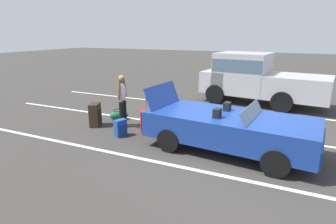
{
  "coord_description": "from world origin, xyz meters",
  "views": [
    {
      "loc": [
        1.34,
        -6.6,
        2.88
      ],
      "look_at": [
        -1.79,
        0.21,
        0.75
      ],
      "focal_mm": 29.59,
      "sensor_mm": 36.0,
      "label": 1
    }
  ],
  "objects": [
    {
      "name": "lot_line_mid",
      "position": [
        0.0,
        1.33,
        0.0
      ],
      "size": [
        18.0,
        0.12,
        0.01
      ],
      "primitive_type": "cube",
      "color": "silver",
      "rests_on": "ground_plane"
    },
    {
      "name": "suitcase_small_carryon",
      "position": [
        -3.06,
        -0.3,
        0.25
      ],
      "size": [
        0.31,
        0.39,
        0.5
      ],
      "rotation": [
        0.0,
        0.0,
        5.92
      ],
      "color": "#1E479E",
      "rests_on": "ground_plane"
    },
    {
      "name": "suitcase_large_black",
      "position": [
        -4.33,
        0.15,
        0.37
      ],
      "size": [
        0.45,
        0.55,
        0.74
      ],
      "rotation": [
        0.0,
        0.0,
        0.41
      ],
      "color": "#2D2319",
      "rests_on": "ground_plane"
    },
    {
      "name": "parked_pickup_truck_near",
      "position": [
        -0.22,
        5.42,
        1.11
      ],
      "size": [
        5.2,
        2.57,
        2.1
      ],
      "rotation": [
        0.0,
        0.0,
        3.01
      ],
      "color": "#B2B2B7",
      "rests_on": "ground_plane"
    },
    {
      "name": "lot_line_near",
      "position": [
        0.0,
        -1.37,
        0.0
      ],
      "size": [
        18.0,
        0.12,
        0.01
      ],
      "primitive_type": "cube",
      "color": "silver",
      "rests_on": "ground_plane"
    },
    {
      "name": "suitcase_medium_bright",
      "position": [
        -2.68,
        0.43,
        0.31
      ],
      "size": [
        0.43,
        0.46,
        1.0
      ],
      "rotation": [
        0.0,
        0.0,
        3.76
      ],
      "color": "red",
      "rests_on": "ground_plane"
    },
    {
      "name": "ground_plane",
      "position": [
        0.0,
        0.0,
        0.0
      ],
      "size": [
        80.0,
        80.0,
        0.0
      ],
      "primitive_type": "plane",
      "color": "#383533"
    },
    {
      "name": "duffel_bag",
      "position": [
        -4.04,
        1.04,
        0.16
      ],
      "size": [
        0.68,
        0.65,
        0.34
      ],
      "rotation": [
        0.0,
        0.0,
        0.73
      ],
      "color": "#19723F",
      "rests_on": "ground_plane"
    },
    {
      "name": "convertible_car",
      "position": [
        0.2,
        -0.02,
        0.59
      ],
      "size": [
        4.31,
        2.14,
        1.52
      ],
      "rotation": [
        0.0,
        0.0,
        -0.1
      ],
      "color": "navy",
      "rests_on": "ground_plane"
    },
    {
      "name": "lot_line_far",
      "position": [
        0.0,
        4.03,
        0.0
      ],
      "size": [
        18.0,
        0.12,
        0.01
      ],
      "primitive_type": "cube",
      "color": "silver",
      "rests_on": "ground_plane"
    },
    {
      "name": "traveler_person",
      "position": [
        -3.5,
        0.49,
        0.93
      ],
      "size": [
        0.27,
        0.61,
        1.65
      ],
      "rotation": [
        0.0,
        0.0,
        0.15
      ],
      "color": "black",
      "rests_on": "ground_plane"
    }
  ]
}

